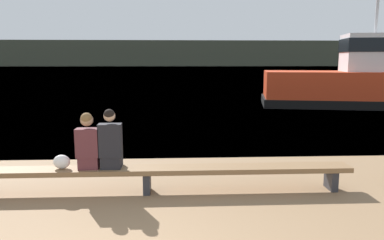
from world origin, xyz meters
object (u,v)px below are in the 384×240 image
at_px(shopping_bag, 62,162).
at_px(person_right, 111,143).
at_px(tugboat_red, 370,84).
at_px(person_left, 88,144).
at_px(bench_main, 147,172).

bearing_deg(shopping_bag, person_right, -0.31).
bearing_deg(tugboat_red, person_right, 148.25).
relative_size(person_left, tugboat_red, 0.09).
xyz_separation_m(person_right, shopping_bag, (-0.85, 0.00, -0.33)).
distance_m(person_right, shopping_bag, 0.91).
xyz_separation_m(bench_main, person_left, (-1.00, 0.01, 0.51)).
bearing_deg(bench_main, tugboat_red, 48.86).
bearing_deg(person_right, shopping_bag, 179.69).
height_order(person_right, shopping_bag, person_right).
relative_size(bench_main, shopping_bag, 25.34).
bearing_deg(shopping_bag, person_left, -0.50).
distance_m(person_right, tugboat_red, 15.92).
bearing_deg(bench_main, person_right, 179.47).
bearing_deg(person_left, tugboat_red, 46.19).
distance_m(person_left, person_right, 0.38).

